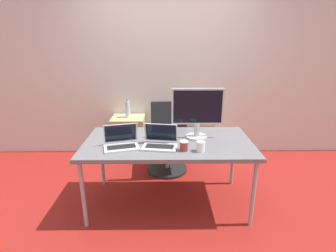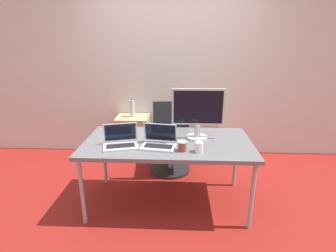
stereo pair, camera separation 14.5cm
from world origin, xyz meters
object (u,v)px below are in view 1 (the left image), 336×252
object	(u,v)px
cabinet_right	(196,137)
coffee_cup_brown	(184,146)
cabinet_left	(129,138)
laptop_left	(121,142)
office_chair	(168,146)
laptop_right	(160,142)
coffee_cup_white	(201,146)
water_bottle	(128,109)
monitor	(197,112)

from	to	relation	value
cabinet_right	coffee_cup_brown	size ratio (longest dim) A/B	6.70
cabinet_left	laptop_left	world-z (taller)	laptop_left
cabinet_left	coffee_cup_brown	xyz separation A→B (m)	(0.74, -1.46, 0.47)
office_chair	laptop_right	distance (m)	0.94
laptop_right	coffee_cup_white	distance (m)	0.41
water_bottle	coffee_cup_brown	bearing A→B (deg)	-63.17
cabinet_right	office_chair	bearing A→B (deg)	-131.35
cabinet_left	coffee_cup_brown	world-z (taller)	coffee_cup_brown
monitor	coffee_cup_brown	world-z (taller)	monitor
cabinet_left	cabinet_right	distance (m)	1.03
cabinet_right	laptop_right	distance (m)	1.52
cabinet_right	water_bottle	size ratio (longest dim) A/B	2.40
cabinet_right	coffee_cup_white	bearing A→B (deg)	-95.34
laptop_right	coffee_cup_brown	distance (m)	0.25
laptop_left	cabinet_left	bearing A→B (deg)	95.29
laptop_left	laptop_right	xyz separation A→B (m)	(0.38, 0.01, -0.00)
laptop_left	monitor	xyz separation A→B (m)	(0.77, 0.25, 0.24)
office_chair	monitor	world-z (taller)	monitor
cabinet_left	monitor	distance (m)	1.59
cabinet_right	coffee_cup_brown	xyz separation A→B (m)	(-0.30, -1.46, 0.47)
office_chair	cabinet_left	distance (m)	0.78
cabinet_left	laptop_right	bearing A→B (deg)	-69.34
cabinet_left	coffee_cup_white	world-z (taller)	coffee_cup_white
laptop_left	coffee_cup_brown	distance (m)	0.62
cabinet_right	laptop_right	xyz separation A→B (m)	(-0.52, -1.35, 0.47)
cabinet_right	laptop_right	bearing A→B (deg)	-111.20
cabinet_right	laptop_left	bearing A→B (deg)	-123.71
cabinet_left	monitor	bearing A→B (deg)	-50.87
laptop_right	coffee_cup_brown	size ratio (longest dim) A/B	3.74
laptop_left	water_bottle	bearing A→B (deg)	95.28
cabinet_left	laptop_left	size ratio (longest dim) A/B	1.72
coffee_cup_white	coffee_cup_brown	bearing A→B (deg)	173.77
laptop_right	coffee_cup_brown	world-z (taller)	laptop_right
cabinet_right	laptop_left	size ratio (longest dim) A/B	1.72
coffee_cup_white	monitor	bearing A→B (deg)	89.35
laptop_right	coffee_cup_white	bearing A→B (deg)	-17.71
cabinet_right	cabinet_left	bearing A→B (deg)	180.00
water_bottle	laptop_right	world-z (taller)	laptop_right
laptop_left	coffee_cup_brown	bearing A→B (deg)	-9.00
monitor	laptop_right	bearing A→B (deg)	-147.91
water_bottle	laptop_right	bearing A→B (deg)	-69.37
laptop_left	coffee_cup_brown	world-z (taller)	laptop_left
office_chair	laptop_right	size ratio (longest dim) A/B	2.90
coffee_cup_white	cabinet_left	bearing A→B (deg)	121.28
coffee_cup_white	cabinet_right	bearing A→B (deg)	84.66
coffee_cup_brown	cabinet_right	bearing A→B (deg)	78.55
laptop_left	monitor	bearing A→B (deg)	18.18
coffee_cup_brown	monitor	bearing A→B (deg)	65.27
cabinet_left	water_bottle	distance (m)	0.45
cabinet_left	office_chair	bearing A→B (deg)	-40.52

